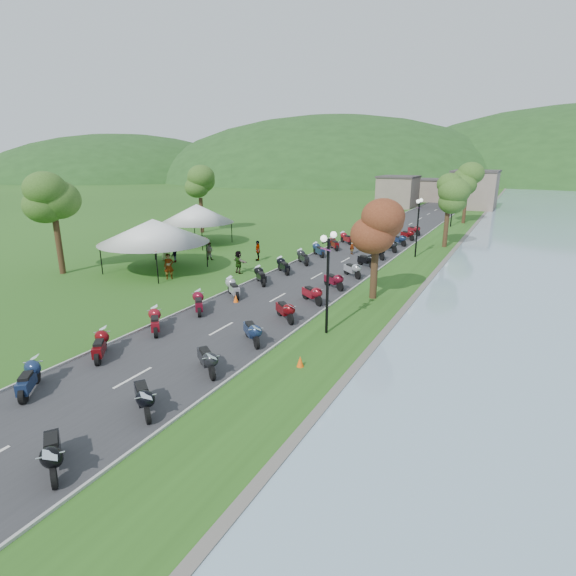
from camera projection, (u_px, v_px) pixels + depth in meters
The scene contains 12 objects.
road at pixel (367, 248), 43.47m from camera, with size 7.00×120.00×0.02m, color #323234.
hills_backdrop at pixel (493, 178), 179.43m from camera, with size 360.00×120.00×76.00m, color #285621, non-canonical shape.
far_building at pixel (435, 191), 81.90m from camera, with size 18.00×16.00×5.00m, color gray.
moto_row_left at pixel (233, 289), 28.21m from camera, with size 2.60×49.65×1.10m, color #331411, non-canonical shape.
moto_row_right at pixel (343, 275), 31.50m from camera, with size 2.60×47.06×1.10m, color #331411, non-canonical shape.
vendor_tent_main at pixel (155, 245), 34.38m from camera, with size 5.56×5.56×4.00m, color white, non-canonical shape.
vendor_tent_side at pixel (198, 224), 44.88m from camera, with size 4.84×4.84×4.00m, color white, non-canonical shape.
tree_park_left at pixel (54, 213), 32.79m from camera, with size 3.28×3.28×9.10m, color #426F26, non-canonical shape.
tree_lakeside at pixel (376, 241), 27.09m from camera, with size 2.62×2.62×7.28m, color #426F26, non-canonical shape.
pedestrian_a at pixel (170, 279), 32.49m from camera, with size 0.68×0.50×1.88m, color slate.
pedestrian_b at pixel (210, 260), 38.59m from camera, with size 0.74×0.41×1.53m, color slate.
pedestrian_c at pixel (175, 262), 37.63m from camera, with size 1.03×0.42×1.59m, color slate.
Camera 1 is at (13.04, -1.49, 8.54)m, focal length 28.00 mm.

